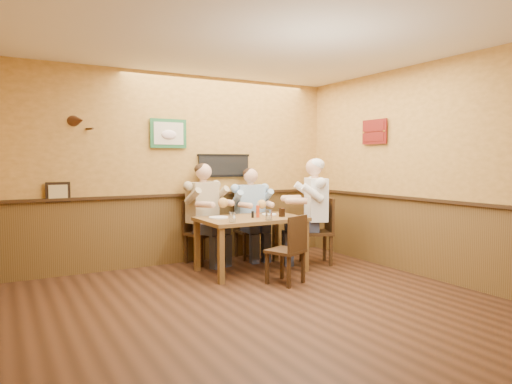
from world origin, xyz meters
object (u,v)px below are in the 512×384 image
at_px(dining_table, 251,224).
at_px(water_glass_left, 232,217).
at_px(water_glass_mid, 269,215).
at_px(diner_blue_polo, 250,218).
at_px(diner_white_elder, 316,217).
at_px(chair_right_end, 316,231).
at_px(chair_back_right, 250,230).
at_px(pepper_shaker, 253,214).
at_px(diner_tan_shirt, 203,219).
at_px(salt_shaker, 230,215).
at_px(hot_sauce_bottle, 258,211).
at_px(chair_back_left, 203,232).
at_px(cola_tumbler, 282,212).
at_px(chair_near_side, 285,249).

bearing_deg(dining_table, water_glass_left, -145.03).
bearing_deg(water_glass_mid, diner_blue_polo, 73.34).
bearing_deg(diner_white_elder, water_glass_left, -56.87).
height_order(chair_right_end, water_glass_mid, chair_right_end).
distance_m(chair_back_right, pepper_shaker, 0.97).
height_order(diner_tan_shirt, diner_white_elder, diner_white_elder).
xyz_separation_m(water_glass_left, pepper_shaker, (0.44, 0.26, -0.02)).
distance_m(water_glass_left, salt_shaker, 0.44).
bearing_deg(diner_blue_polo, diner_tan_shirt, -176.61).
xyz_separation_m(chair_right_end, hot_sauce_bottle, (-0.99, 0.01, 0.35)).
xyz_separation_m(diner_white_elder, water_glass_left, (-1.50, -0.25, 0.11)).
relative_size(salt_shaker, pepper_shaker, 0.89).
xyz_separation_m(chair_back_left, diner_white_elder, (1.45, -0.84, 0.23)).
xyz_separation_m(chair_back_left, hot_sauce_bottle, (0.46, -0.84, 0.38)).
bearing_deg(water_glass_mid, dining_table, 100.22).
bearing_deg(water_glass_mid, chair_back_left, 111.60).
bearing_deg(hot_sauce_bottle, water_glass_left, -153.74).
height_order(cola_tumbler, hot_sauce_bottle, hot_sauce_bottle).
relative_size(dining_table, chair_right_end, 1.43).
relative_size(chair_back_right, diner_blue_polo, 0.70).
relative_size(chair_back_left, chair_right_end, 0.95).
height_order(dining_table, water_glass_mid, water_glass_mid).
bearing_deg(dining_table, diner_white_elder, -3.28).
distance_m(dining_table, diner_white_elder, 1.06).
bearing_deg(chair_near_side, diner_white_elder, -167.30).
distance_m(chair_near_side, salt_shaker, 0.98).
xyz_separation_m(chair_back_left, chair_back_right, (0.79, -0.02, -0.02)).
bearing_deg(diner_white_elder, salt_shaker, -72.81).
relative_size(chair_back_right, chair_right_end, 0.90).
height_order(chair_back_right, water_glass_left, chair_back_right).
xyz_separation_m(chair_right_end, cola_tumbler, (-0.66, -0.09, 0.32)).
bearing_deg(dining_table, chair_back_right, 62.13).
xyz_separation_m(chair_near_side, diner_blue_polo, (0.33, 1.52, 0.20)).
bearing_deg(chair_near_side, dining_table, -107.24).
relative_size(diner_white_elder, water_glass_left, 11.01).
xyz_separation_m(chair_right_end, diner_white_elder, (0.00, 0.00, 0.21)).
distance_m(diner_white_elder, hot_sauce_bottle, 1.00).
distance_m(water_glass_mid, pepper_shaker, 0.32).
relative_size(diner_tan_shirt, pepper_shaker, 14.88).
relative_size(water_glass_mid, hot_sauce_bottle, 0.73).
bearing_deg(pepper_shaker, chair_back_left, 114.88).
distance_m(diner_tan_shirt, cola_tumbler, 1.24).
height_order(dining_table, cola_tumbler, cola_tumbler).
relative_size(diner_white_elder, pepper_shaker, 15.59).
height_order(chair_back_left, chair_near_side, chair_back_left).
bearing_deg(chair_right_end, water_glass_mid, -49.38).
relative_size(diner_white_elder, salt_shaker, 17.54).
distance_m(chair_back_left, water_glass_left, 1.15).
distance_m(diner_blue_polo, salt_shaker, 0.96).
relative_size(water_glass_left, pepper_shaker, 1.42).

